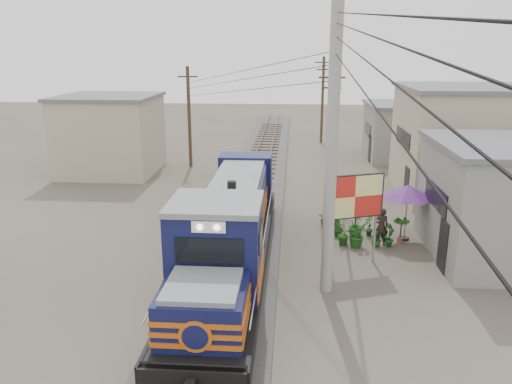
# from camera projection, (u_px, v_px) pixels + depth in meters

# --- Properties ---
(ground) EXTENTS (120.00, 120.00, 0.00)m
(ground) POSITION_uv_depth(u_px,v_px,m) (229.00, 280.00, 18.23)
(ground) COLOR #473F35
(ground) RESTS_ON ground
(ballast) EXTENTS (3.60, 70.00, 0.16)m
(ballast) POSITION_uv_depth(u_px,v_px,m) (251.00, 199.00, 27.79)
(ballast) COLOR #595651
(ballast) RESTS_ON ground
(track) EXTENTS (1.15, 70.00, 0.12)m
(track) POSITION_uv_depth(u_px,v_px,m) (251.00, 196.00, 27.74)
(track) COLOR #51331E
(track) RESTS_ON ground
(locomotive) EXTENTS (2.76, 15.00, 3.72)m
(locomotive) POSITION_uv_depth(u_px,v_px,m) (230.00, 231.00, 18.50)
(locomotive) COLOR black
(locomotive) RESTS_ON ground
(utility_pole_main) EXTENTS (0.40, 0.40, 10.00)m
(utility_pole_main) POSITION_uv_depth(u_px,v_px,m) (332.00, 150.00, 16.12)
(utility_pole_main) COLOR #9E9B93
(utility_pole_main) RESTS_ON ground
(wooden_pole_mid) EXTENTS (1.60, 0.24, 7.00)m
(wooden_pole_mid) POSITION_uv_depth(u_px,v_px,m) (330.00, 125.00, 30.31)
(wooden_pole_mid) COLOR #4C3826
(wooden_pole_mid) RESTS_ON ground
(wooden_pole_far) EXTENTS (1.60, 0.24, 7.50)m
(wooden_pole_far) POSITION_uv_depth(u_px,v_px,m) (323.00, 98.00, 43.63)
(wooden_pole_far) COLOR #4C3826
(wooden_pole_far) RESTS_ON ground
(wooden_pole_left) EXTENTS (1.60, 0.24, 7.00)m
(wooden_pole_left) POSITION_uv_depth(u_px,v_px,m) (189.00, 115.00, 34.81)
(wooden_pole_left) COLOR #4C3826
(wooden_pole_left) RESTS_ON ground
(power_lines) EXTENTS (9.65, 19.00, 3.30)m
(power_lines) POSITION_uv_depth(u_px,v_px,m) (245.00, 61.00, 24.28)
(power_lines) COLOR black
(power_lines) RESTS_ON ground
(shophouse_mid) EXTENTS (8.40, 7.35, 6.20)m
(shophouse_mid) POSITION_uv_depth(u_px,v_px,m) (475.00, 142.00, 27.99)
(shophouse_mid) COLOR tan
(shophouse_mid) RESTS_ON ground
(shophouse_back) EXTENTS (6.30, 6.30, 4.20)m
(shophouse_back) POSITION_uv_depth(u_px,v_px,m) (408.00, 131.00, 37.95)
(shophouse_back) COLOR gray
(shophouse_back) RESTS_ON ground
(shophouse_left) EXTENTS (6.30, 6.30, 5.20)m
(shophouse_left) POSITION_uv_depth(u_px,v_px,m) (110.00, 134.00, 33.54)
(shophouse_left) COLOR tan
(shophouse_left) RESTS_ON ground
(billboard) EXTENTS (2.26, 0.92, 3.65)m
(billboard) POSITION_uv_depth(u_px,v_px,m) (354.00, 199.00, 18.84)
(billboard) COLOR #99999E
(billboard) RESTS_ON ground
(market_umbrella) EXTENTS (3.03, 3.03, 2.51)m
(market_umbrella) POSITION_uv_depth(u_px,v_px,m) (408.00, 192.00, 21.54)
(market_umbrella) COLOR black
(market_umbrella) RESTS_ON ground
(vendor) EXTENTS (0.63, 0.44, 1.66)m
(vendor) POSITION_uv_depth(u_px,v_px,m) (381.00, 227.00, 21.32)
(vendor) COLOR black
(vendor) RESTS_ON ground
(plant_nursery) EXTENTS (3.22, 3.34, 1.12)m
(plant_nursery) POSITION_uv_depth(u_px,v_px,m) (352.00, 229.00, 22.07)
(plant_nursery) COLOR #1D5117
(plant_nursery) RESTS_ON ground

